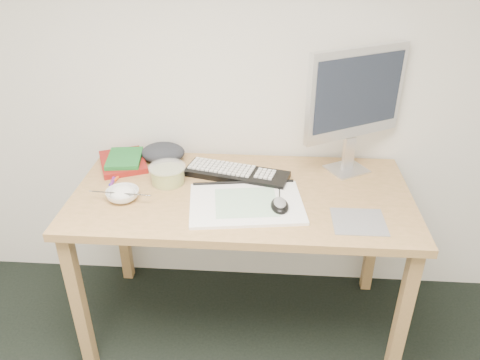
% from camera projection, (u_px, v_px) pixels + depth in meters
% --- Properties ---
extents(room_shell, '(3.60, 3.60, 3.60)m').
position_uv_depth(room_shell, '(268.00, 250.00, 0.30)').
color(room_shell, silver).
rests_on(room_shell, ground).
extents(desk, '(1.40, 0.70, 0.75)m').
position_uv_depth(desk, '(242.00, 208.00, 1.99)').
color(desk, tan).
rests_on(desk, ground).
extents(mousepad, '(0.20, 0.18, 0.00)m').
position_uv_depth(mousepad, '(359.00, 222.00, 1.75)').
color(mousepad, gray).
rests_on(mousepad, desk).
extents(sketchpad, '(0.48, 0.38, 0.01)m').
position_uv_depth(sketchpad, '(246.00, 204.00, 1.86)').
color(sketchpad, white).
rests_on(sketchpad, desk).
extents(keyboard, '(0.47, 0.25, 0.03)m').
position_uv_depth(keyboard, '(237.00, 174.00, 2.06)').
color(keyboard, black).
rests_on(keyboard, desk).
extents(monitor, '(0.43, 0.27, 0.55)m').
position_uv_depth(monitor, '(356.00, 97.00, 1.95)').
color(monitor, silver).
rests_on(monitor, desk).
extents(mouse, '(0.08, 0.12, 0.04)m').
position_uv_depth(mouse, '(280.00, 203.00, 1.81)').
color(mouse, black).
rests_on(mouse, sketchpad).
extents(rice_bowl, '(0.15, 0.15, 0.04)m').
position_uv_depth(rice_bowl, '(123.00, 195.00, 1.89)').
color(rice_bowl, white).
rests_on(rice_bowl, desk).
extents(chopsticks, '(0.25, 0.04, 0.02)m').
position_uv_depth(chopsticks, '(120.00, 193.00, 1.85)').
color(chopsticks, '#ADADAF').
rests_on(chopsticks, rice_bowl).
extents(fruit_tub, '(0.20, 0.20, 0.08)m').
position_uv_depth(fruit_tub, '(168.00, 174.00, 2.00)').
color(fruit_tub, '#DDC94E').
rests_on(fruit_tub, desk).
extents(book_red, '(0.28, 0.31, 0.03)m').
position_uv_depth(book_red, '(123.00, 162.00, 2.16)').
color(book_red, maroon).
rests_on(book_red, desk).
extents(book_green, '(0.18, 0.22, 0.02)m').
position_uv_depth(book_green, '(124.00, 158.00, 2.14)').
color(book_green, '#1A692A').
rests_on(book_green, book_red).
extents(cloth_lump, '(0.17, 0.14, 0.07)m').
position_uv_depth(cloth_lump, '(163.00, 153.00, 2.19)').
color(cloth_lump, '#24262B').
rests_on(cloth_lump, desk).
extents(pencil_pink, '(0.15, 0.05, 0.01)m').
position_uv_depth(pencil_pink, '(251.00, 182.00, 2.02)').
color(pencil_pink, pink).
rests_on(pencil_pink, desk).
extents(pencil_tan, '(0.18, 0.09, 0.01)m').
position_uv_depth(pencil_tan, '(233.00, 190.00, 1.95)').
color(pencil_tan, tan).
rests_on(pencil_tan, desk).
extents(pencil_black, '(0.16, 0.06, 0.01)m').
position_uv_depth(pencil_black, '(271.00, 185.00, 1.99)').
color(pencil_black, black).
rests_on(pencil_black, desk).
extents(marker_blue, '(0.03, 0.12, 0.01)m').
position_uv_depth(marker_blue, '(116.00, 179.00, 2.04)').
color(marker_blue, '#2229B8').
rests_on(marker_blue, desk).
extents(marker_orange, '(0.02, 0.14, 0.01)m').
position_uv_depth(marker_orange, '(121.00, 174.00, 2.07)').
color(marker_orange, '#D64F19').
rests_on(marker_orange, desk).
extents(marker_purple, '(0.04, 0.14, 0.01)m').
position_uv_depth(marker_purple, '(113.00, 180.00, 2.02)').
color(marker_purple, '#6D2381').
rests_on(marker_purple, desk).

